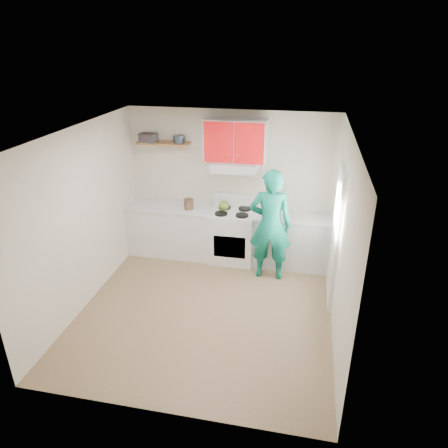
% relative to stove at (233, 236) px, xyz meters
% --- Properties ---
extents(floor, '(3.80, 3.80, 0.00)m').
position_rel_stove_xyz_m(floor, '(-0.10, -1.57, -0.46)').
color(floor, brown).
rests_on(floor, ground).
extents(ceiling, '(3.60, 3.80, 0.04)m').
position_rel_stove_xyz_m(ceiling, '(-0.10, -1.57, 2.14)').
color(ceiling, white).
rests_on(ceiling, floor).
extents(back_wall, '(3.60, 0.04, 2.60)m').
position_rel_stove_xyz_m(back_wall, '(-0.10, 0.32, 0.84)').
color(back_wall, beige).
rests_on(back_wall, floor).
extents(front_wall, '(3.60, 0.04, 2.60)m').
position_rel_stove_xyz_m(front_wall, '(-0.10, -3.47, 0.84)').
color(front_wall, beige).
rests_on(front_wall, floor).
extents(left_wall, '(0.04, 3.80, 2.60)m').
position_rel_stove_xyz_m(left_wall, '(-1.90, -1.57, 0.84)').
color(left_wall, beige).
rests_on(left_wall, floor).
extents(right_wall, '(0.04, 3.80, 2.60)m').
position_rel_stove_xyz_m(right_wall, '(1.70, -1.57, 0.84)').
color(right_wall, beige).
rests_on(right_wall, floor).
extents(door, '(0.05, 0.85, 2.05)m').
position_rel_stove_xyz_m(door, '(1.68, -0.88, 0.56)').
color(door, white).
rests_on(door, floor).
extents(door_glass, '(0.01, 0.55, 0.95)m').
position_rel_stove_xyz_m(door_glass, '(1.65, -0.88, 0.99)').
color(door_glass, white).
rests_on(door_glass, door).
extents(counter_left, '(1.52, 0.60, 0.90)m').
position_rel_stove_xyz_m(counter_left, '(-1.14, 0.02, -0.01)').
color(counter_left, silver).
rests_on(counter_left, floor).
extents(counter_right, '(1.32, 0.60, 0.90)m').
position_rel_stove_xyz_m(counter_right, '(1.04, 0.02, -0.01)').
color(counter_right, silver).
rests_on(counter_right, floor).
extents(stove, '(0.76, 0.65, 0.92)m').
position_rel_stove_xyz_m(stove, '(0.00, 0.00, 0.00)').
color(stove, white).
rests_on(stove, floor).
extents(range_hood, '(0.76, 0.44, 0.15)m').
position_rel_stove_xyz_m(range_hood, '(0.00, 0.10, 1.24)').
color(range_hood, silver).
rests_on(range_hood, back_wall).
extents(upper_cabinets, '(1.02, 0.33, 0.70)m').
position_rel_stove_xyz_m(upper_cabinets, '(0.00, 0.16, 1.66)').
color(upper_cabinets, red).
rests_on(upper_cabinets, back_wall).
extents(shelf, '(0.90, 0.30, 0.04)m').
position_rel_stove_xyz_m(shelf, '(-1.25, 0.18, 1.56)').
color(shelf, brown).
rests_on(shelf, back_wall).
extents(books, '(0.30, 0.24, 0.14)m').
position_rel_stove_xyz_m(books, '(-1.50, 0.14, 1.65)').
color(books, '#3D3539').
rests_on(books, shelf).
extents(tin, '(0.26, 0.26, 0.12)m').
position_rel_stove_xyz_m(tin, '(-0.98, 0.20, 1.64)').
color(tin, '#333D4C').
rests_on(tin, shelf).
extents(kettle, '(0.24, 0.24, 0.16)m').
position_rel_stove_xyz_m(kettle, '(-0.18, 0.07, 0.54)').
color(kettle, olive).
rests_on(kettle, stove).
extents(crock, '(0.22, 0.22, 0.20)m').
position_rel_stove_xyz_m(crock, '(-0.78, -0.03, 0.54)').
color(crock, '#4F3522').
rests_on(crock, counter_left).
extents(cutting_board, '(0.29, 0.23, 0.02)m').
position_rel_stove_xyz_m(cutting_board, '(0.83, -0.04, 0.45)').
color(cutting_board, olive).
rests_on(cutting_board, counter_right).
extents(silicone_mat, '(0.35, 0.30, 0.01)m').
position_rel_stove_xyz_m(silicone_mat, '(1.50, 0.04, 0.44)').
color(silicone_mat, red).
rests_on(silicone_mat, counter_right).
extents(person, '(0.69, 0.46, 1.86)m').
position_rel_stove_xyz_m(person, '(0.69, -0.45, 0.47)').
color(person, '#0C745D').
rests_on(person, floor).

